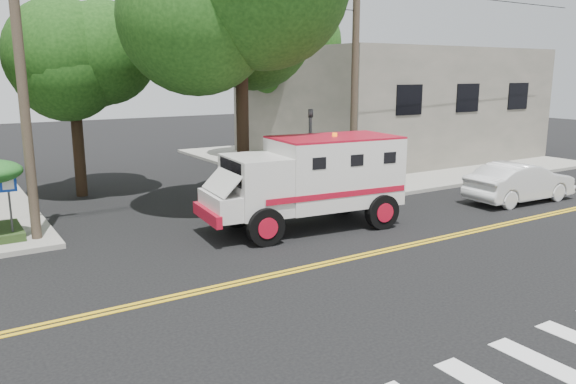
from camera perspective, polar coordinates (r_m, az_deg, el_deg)
ground at (r=14.54m, az=2.35°, el=-7.63°), size 100.00×100.00×0.00m
sidewalk_ne at (r=33.01m, az=8.36°, el=3.53°), size 17.00×17.00×0.15m
building_right at (r=34.07m, az=9.91°, el=8.94°), size 14.00×12.00×6.00m
utility_pole_left at (r=17.39m, az=-25.37°, el=9.62°), size 0.28×0.28×9.00m
utility_pole_right at (r=22.44m, az=6.79°, el=10.96°), size 0.28×0.28×9.00m
tree_main at (r=20.13m, az=-3.27°, el=18.61°), size 6.08×5.70×9.85m
tree_left at (r=23.61m, az=-20.30°, el=13.36°), size 4.48×4.20×7.70m
tree_right at (r=31.76m, az=-0.67°, el=14.22°), size 4.80×4.50×8.20m
traffic_signal at (r=20.63m, az=2.26°, el=4.61°), size 0.15×0.18×3.60m
accessibility_sign at (r=17.85m, az=-26.45°, el=-0.63°), size 0.45×0.10×2.02m
armored_truck at (r=17.78m, az=2.41°, el=1.54°), size 6.58×3.12×2.90m
parked_sedan at (r=23.34m, az=22.50°, el=0.92°), size 4.69×1.85×1.52m
pedestrian_a at (r=23.00m, az=3.63°, el=2.07°), size 0.67×0.63×1.54m
pedestrian_b at (r=25.92m, az=8.51°, el=3.40°), size 1.12×1.09×1.81m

